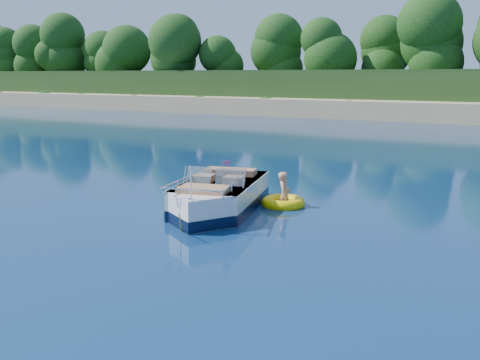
{
  "coord_description": "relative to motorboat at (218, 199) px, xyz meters",
  "views": [
    {
      "loc": [
        7.91,
        -7.63,
        3.57
      ],
      "look_at": [
        1.13,
        4.35,
        0.85
      ],
      "focal_mm": 40.0,
      "sensor_mm": 36.0,
      "label": 1
    }
  ],
  "objects": [
    {
      "name": "tow_tube",
      "position": [
        1.26,
        1.42,
        -0.25
      ],
      "size": [
        1.58,
        1.58,
        0.32
      ],
      "rotation": [
        0.0,
        0.0,
        -0.37
      ],
      "color": "yellow",
      "rests_on": "ground"
    },
    {
      "name": "treeline",
      "position": [
        -0.56,
        36.95,
        5.21
      ],
      "size": [
        150.0,
        7.12,
        8.19
      ],
      "color": "black",
      "rests_on": "ground"
    },
    {
      "name": "ground",
      "position": [
        -0.6,
        -4.07,
        -0.34
      ],
      "size": [
        160.0,
        160.0,
        0.0
      ],
      "primitive_type": "plane",
      "color": "#0A224C",
      "rests_on": "ground"
    },
    {
      "name": "motorboat",
      "position": [
        0.0,
        0.0,
        0.0
      ],
      "size": [
        2.68,
        5.13,
        1.74
      ],
      "rotation": [
        0.0,
        0.0,
        0.25
      ],
      "color": "white",
      "rests_on": "ground"
    },
    {
      "name": "shoreline",
      "position": [
        -0.6,
        59.7,
        0.64
      ],
      "size": [
        170.0,
        59.0,
        6.0
      ],
      "color": "#9C815B",
      "rests_on": "ground"
    },
    {
      "name": "boy",
      "position": [
        1.28,
        1.46,
        -0.34
      ],
      "size": [
        0.53,
        0.81,
        1.47
      ],
      "primitive_type": "imported",
      "rotation": [
        0.0,
        -0.17,
        1.84
      ],
      "color": "tan",
      "rests_on": "ground"
    }
  ]
}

